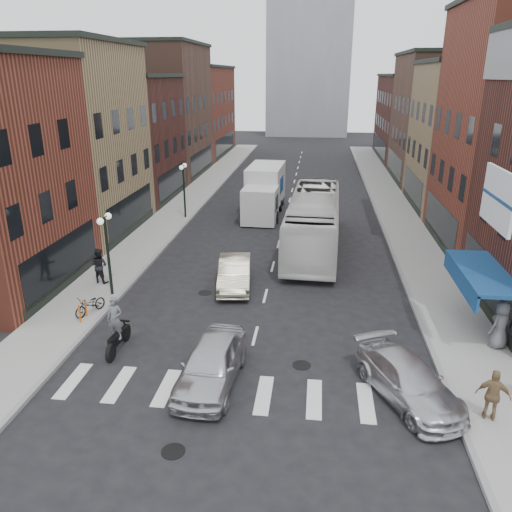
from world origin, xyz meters
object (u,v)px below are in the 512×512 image
(streetlamp_far, at_px, (184,181))
(curb_car, at_px, (409,381))
(motorcycle_rider, at_px, (116,326))
(ped_right_b, at_px, (493,395))
(transit_bus, at_px, (314,221))
(parked_bicycle, at_px, (90,305))
(sedan_left_near, at_px, (211,363))
(ped_right_c, at_px, (501,324))
(box_truck, at_px, (264,191))
(sedan_left_far, at_px, (235,273))
(bike_rack, at_px, (83,311))
(ped_left_solo, at_px, (99,266))
(streetlamp_near, at_px, (107,240))
(billboard_sign, at_px, (501,201))

(streetlamp_far, distance_m, curb_car, 24.42)
(streetlamp_far, bearing_deg, motorcycle_rider, -83.25)
(motorcycle_rider, xyz_separation_m, ped_right_b, (13.07, -2.71, -0.07))
(transit_bus, bearing_deg, parked_bicycle, -130.34)
(sedan_left_near, xyz_separation_m, ped_right_c, (10.66, 3.56, 0.34))
(sedan_left_near, relative_size, ped_right_b, 2.72)
(parked_bicycle, bearing_deg, streetlamp_far, 113.77)
(box_truck, height_order, parked_bicycle, box_truck)
(streetlamp_far, height_order, sedan_left_near, streetlamp_far)
(streetlamp_far, relative_size, sedan_left_far, 0.92)
(bike_rack, relative_size, ped_right_b, 0.47)
(curb_car, height_order, ped_right_c, ped_right_c)
(bike_rack, relative_size, box_truck, 0.10)
(curb_car, bearing_deg, box_truck, 82.04)
(streetlamp_far, height_order, bike_rack, streetlamp_far)
(transit_bus, height_order, ped_right_b, transit_bus)
(bike_rack, xyz_separation_m, ped_left_solo, (-0.94, 4.03, 0.51))
(parked_bicycle, bearing_deg, sedan_left_near, -10.04)
(streetlamp_near, height_order, bike_rack, streetlamp_near)
(curb_car, height_order, ped_left_solo, ped_left_solo)
(curb_car, bearing_deg, streetlamp_near, 127.46)
(box_truck, xyz_separation_m, motorcycle_rider, (-3.46, -21.08, -0.69))
(streetlamp_near, xyz_separation_m, parked_bicycle, (-0.10, -2.16, -2.33))
(billboard_sign, bearing_deg, curb_car, -134.46)
(ped_left_solo, height_order, ped_right_b, ped_left_solo)
(parked_bicycle, bearing_deg, streetlamp_near, 111.47)
(sedan_left_far, xyz_separation_m, curb_car, (7.26, -8.57, -0.06))
(streetlamp_far, xyz_separation_m, bike_rack, (-0.20, -16.70, -2.36))
(streetlamp_far, height_order, motorcycle_rider, streetlamp_far)
(motorcycle_rider, bearing_deg, sedan_left_near, -17.79)
(billboard_sign, distance_m, box_truck, 22.69)
(sedan_left_near, bearing_deg, motorcycle_rider, 160.88)
(parked_bicycle, bearing_deg, box_truck, 96.68)
(sedan_left_far, height_order, ped_right_b, ped_right_b)
(motorcycle_rider, distance_m, curb_car, 10.89)
(sedan_left_near, bearing_deg, sedan_left_far, 97.20)
(motorcycle_rider, distance_m, ped_right_c, 14.87)
(box_truck, xyz_separation_m, ped_left_solo, (-6.83, -14.91, -0.71))
(billboard_sign, bearing_deg, box_truck, 117.55)
(motorcycle_rider, xyz_separation_m, transit_bus, (7.35, 13.32, 0.66))
(sedan_left_near, bearing_deg, transit_bus, 80.91)
(transit_bus, height_order, sedan_left_near, transit_bus)
(box_truck, height_order, motorcycle_rider, box_truck)
(streetlamp_near, bearing_deg, ped_left_solo, 130.68)
(sedan_left_far, bearing_deg, ped_right_c, -30.89)
(streetlamp_near, bearing_deg, billboard_sign, -12.35)
(streetlamp_near, relative_size, ped_right_c, 2.10)
(transit_bus, xyz_separation_m, sedan_left_near, (-3.27, -15.00, -0.94))
(box_truck, bearing_deg, sedan_left_far, -87.53)
(motorcycle_rider, distance_m, sedan_left_near, 4.43)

